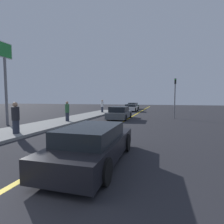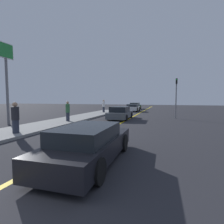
{
  "view_description": "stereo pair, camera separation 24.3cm",
  "coord_description": "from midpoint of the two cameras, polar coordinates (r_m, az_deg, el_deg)",
  "views": [
    {
      "loc": [
        3.47,
        -1.81,
        2.1
      ],
      "look_at": [
        -0.33,
        11.24,
        1.07
      ],
      "focal_mm": 28.0,
      "sensor_mm": 36.0,
      "label": 1
    },
    {
      "loc": [
        3.7,
        -1.74,
        2.1
      ],
      "look_at": [
        -0.33,
        11.24,
        1.07
      ],
      "focal_mm": 28.0,
      "sensor_mm": 36.0,
      "label": 2
    }
  ],
  "objects": [
    {
      "name": "road_center_line",
      "position": [
        20.21,
        5.93,
        -1.63
      ],
      "size": [
        0.2,
        60.0,
        0.01
      ],
      "color": "gold",
      "rests_on": "ground_plane"
    },
    {
      "name": "pedestrian_mid_group",
      "position": [
        15.69,
        -14.85,
        0.24
      ],
      "size": [
        0.36,
        0.36,
        1.73
      ],
      "color": "#282D3D",
      "rests_on": "sidewalk_left"
    },
    {
      "name": "traffic_light",
      "position": [
        19.61,
        19.52,
        5.47
      ],
      "size": [
        0.18,
        0.4,
        4.2
      ],
      "color": "slate",
      "rests_on": "ground_plane"
    },
    {
      "name": "pedestrian_near_curb",
      "position": [
        11.23,
        -29.49,
        -1.7
      ],
      "size": [
        0.41,
        0.41,
        1.76
      ],
      "color": "#282D3D",
      "rests_on": "sidewalk_left"
    },
    {
      "name": "sidewalk_left",
      "position": [
        17.8,
        -13.45,
        -2.3
      ],
      "size": [
        3.13,
        27.15,
        0.15
      ],
      "color": "gray",
      "rests_on": "ground_plane"
    },
    {
      "name": "car_near_right_lane",
      "position": [
        5.91,
        -7.18,
        -10.32
      ],
      "size": [
        1.93,
        4.68,
        1.23
      ],
      "rotation": [
        0.0,
        0.0,
        0.02
      ],
      "color": "black",
      "rests_on": "ground_plane"
    },
    {
      "name": "car_parked_left_lot",
      "position": [
        35.67,
        6.71,
        1.96
      ],
      "size": [
        1.95,
        4.59,
        1.29
      ],
      "rotation": [
        0.0,
        0.0,
        -0.03
      ],
      "color": "#144728",
      "rests_on": "ground_plane"
    },
    {
      "name": "car_ahead_center",
      "position": [
        18.11,
        2.1,
        -0.33
      ],
      "size": [
        2.07,
        4.76,
        1.3
      ],
      "rotation": [
        0.0,
        0.0,
        0.03
      ],
      "color": "#4C5156",
      "rests_on": "ground_plane"
    },
    {
      "name": "car_far_distant",
      "position": [
        29.37,
        6.04,
        1.4
      ],
      "size": [
        2.01,
        3.85,
        1.19
      ],
      "rotation": [
        0.0,
        0.0,
        -0.01
      ],
      "color": "silver",
      "rests_on": "ground_plane"
    },
    {
      "name": "roadside_sign",
      "position": [
        16.57,
        -31.95,
        12.36
      ],
      "size": [
        0.2,
        1.41,
        6.51
      ],
      "color": "slate",
      "rests_on": "ground_plane"
    },
    {
      "name": "pedestrian_far_standing",
      "position": [
        25.17,
        -3.49,
        1.96
      ],
      "size": [
        0.36,
        0.36,
        1.79
      ],
      "color": "#282D3D",
      "rests_on": "sidewalk_left"
    }
  ]
}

